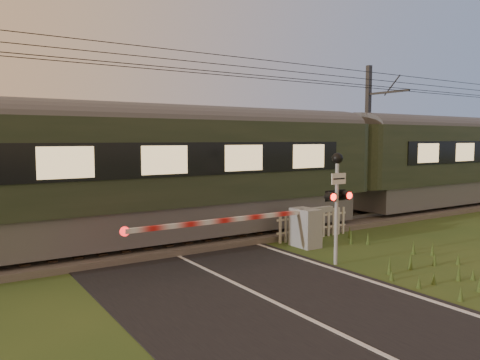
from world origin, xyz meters
TOP-DOWN VIEW (x-y plane):
  - ground at (0.00, 0.00)m, footprint 160.00×160.00m
  - road at (0.02, -0.23)m, footprint 6.00×140.00m
  - track_bed at (0.00, 6.50)m, footprint 140.00×3.40m
  - overhead_wires at (0.00, 6.50)m, footprint 120.00×0.62m
  - train at (8.26, 6.50)m, footprint 43.83×3.02m
  - boom_gate at (3.56, 3.83)m, footprint 6.95×0.92m
  - crossing_signal at (3.16, 1.80)m, footprint 0.76×0.33m
  - picket_fence at (4.88, 4.60)m, footprint 3.04×0.08m
  - catenary_mast at (12.13, 8.72)m, footprint 0.22×2.46m

SIDE VIEW (x-z plane):
  - ground at x=0.00m, z-range 0.00..0.00m
  - road at x=0.02m, z-range 0.00..0.03m
  - track_bed at x=0.00m, z-range -0.13..0.26m
  - picket_fence at x=4.88m, z-range 0.01..0.96m
  - boom_gate at x=3.56m, z-range 0.06..1.28m
  - crossing_signal at x=3.16m, z-range 0.56..3.53m
  - train at x=8.26m, z-range 0.28..4.37m
  - catenary_mast at x=12.13m, z-range 0.14..7.02m
  - overhead_wires at x=0.00m, z-range 5.41..6.04m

